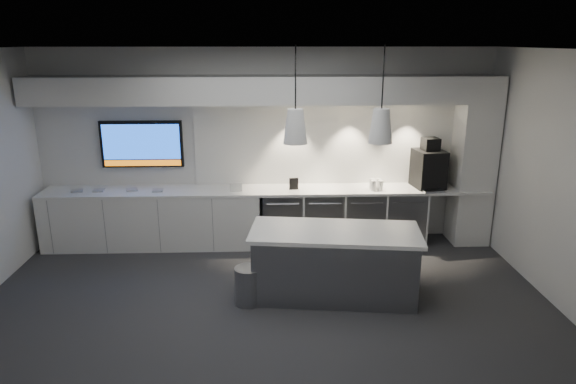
{
  "coord_description": "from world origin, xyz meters",
  "views": [
    {
      "loc": [
        0.06,
        -5.39,
        3.1
      ],
      "look_at": [
        0.3,
        1.1,
        1.17
      ],
      "focal_mm": 32.0,
      "sensor_mm": 36.0,
      "label": 1
    }
  ],
  "objects_px": {
    "wall_tv": "(142,144)",
    "coffee_machine": "(429,167)",
    "island": "(334,263)",
    "bin": "(248,285)"
  },
  "relations": [
    {
      "from": "coffee_machine",
      "to": "bin",
      "type": "bearing_deg",
      "value": -152.88
    },
    {
      "from": "wall_tv",
      "to": "bin",
      "type": "height_order",
      "value": "wall_tv"
    },
    {
      "from": "wall_tv",
      "to": "coffee_machine",
      "type": "distance_m",
      "value": 4.43
    },
    {
      "from": "bin",
      "to": "coffee_machine",
      "type": "bearing_deg",
      "value": 35.31
    },
    {
      "from": "bin",
      "to": "coffee_machine",
      "type": "distance_m",
      "value": 3.48
    },
    {
      "from": "wall_tv",
      "to": "coffee_machine",
      "type": "xyz_separation_m",
      "value": [
        4.41,
        -0.25,
        -0.34
      ]
    },
    {
      "from": "island",
      "to": "bin",
      "type": "distance_m",
      "value": 1.09
    },
    {
      "from": "wall_tv",
      "to": "island",
      "type": "relative_size",
      "value": 0.58
    },
    {
      "from": "bin",
      "to": "coffee_machine",
      "type": "relative_size",
      "value": 0.6
    },
    {
      "from": "island",
      "to": "bin",
      "type": "relative_size",
      "value": 4.62
    }
  ]
}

